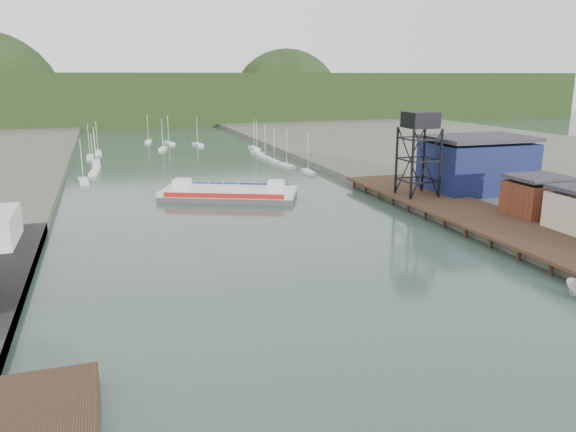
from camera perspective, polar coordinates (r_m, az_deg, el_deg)
ground at (r=49.02m, az=12.05°, el=-16.71°), size 600.00×600.00×0.00m
east_land at (r=164.59m, az=26.15°, el=3.99°), size 120.00×400.00×3.20m
east_pier at (r=102.86m, az=17.53°, el=0.56°), size 14.00×70.00×2.45m
lift_tower at (r=110.36m, az=13.28°, el=8.97°), size 6.50×6.50×16.00m
blue_shed at (r=121.37m, az=18.65°, el=4.95°), size 20.50×14.50×11.30m
marina_sailboats at (r=177.57m, az=-10.82°, el=5.95°), size 57.71×92.65×0.90m
distant_hills at (r=338.15m, az=-15.32°, el=11.19°), size 500.00×120.00×80.00m
chain_ferry at (r=116.72m, az=-6.02°, el=2.32°), size 29.51×20.97×3.95m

